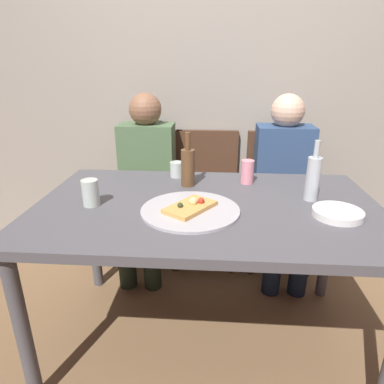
# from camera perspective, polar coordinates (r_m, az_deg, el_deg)

# --- Properties ---
(ground_plane) EXTENTS (8.00, 8.00, 0.00)m
(ground_plane) POSITION_cam_1_polar(r_m,az_deg,el_deg) (1.93, 2.17, -23.10)
(ground_plane) COLOR brown
(back_wall) EXTENTS (6.00, 0.10, 2.60)m
(back_wall) POSITION_cam_1_polar(r_m,az_deg,el_deg) (2.45, 3.57, 19.92)
(back_wall) COLOR gray
(back_wall) RESTS_ON ground_plane
(dining_table) EXTENTS (1.53, 0.92, 0.76)m
(dining_table) POSITION_cam_1_polar(r_m,az_deg,el_deg) (1.54, 2.51, -4.64)
(dining_table) COLOR #4C4C51
(dining_table) RESTS_ON ground_plane
(pizza_tray) EXTENTS (0.42, 0.42, 0.01)m
(pizza_tray) POSITION_cam_1_polar(r_m,az_deg,el_deg) (1.42, -0.29, -3.10)
(pizza_tray) COLOR #ADADB2
(pizza_tray) RESTS_ON dining_table
(pizza_slice_last) EXTENTS (0.23, 0.25, 0.05)m
(pizza_slice_last) POSITION_cam_1_polar(r_m,az_deg,el_deg) (1.42, -0.26, -2.45)
(pizza_slice_last) COLOR tan
(pizza_slice_last) RESTS_ON pizza_tray
(wine_bottle) EXTENTS (0.06, 0.06, 0.28)m
(wine_bottle) POSITION_cam_1_polar(r_m,az_deg,el_deg) (1.61, 19.77, 2.33)
(wine_bottle) COLOR #B2BCC1
(wine_bottle) RESTS_ON dining_table
(beer_bottle) EXTENTS (0.07, 0.07, 0.27)m
(beer_bottle) POSITION_cam_1_polar(r_m,az_deg,el_deg) (1.70, -0.70, 4.36)
(beer_bottle) COLOR brown
(beer_bottle) RESTS_ON dining_table
(tumbler_near) EXTENTS (0.07, 0.07, 0.12)m
(tumbler_near) POSITION_cam_1_polar(r_m,az_deg,el_deg) (1.53, -16.77, -0.12)
(tumbler_near) COLOR #B7C6BC
(tumbler_near) RESTS_ON dining_table
(tumbler_far) EXTENTS (0.07, 0.07, 0.08)m
(tumbler_far) POSITION_cam_1_polar(r_m,az_deg,el_deg) (1.85, -2.62, 3.84)
(tumbler_far) COLOR #B7C6BC
(tumbler_far) RESTS_ON dining_table
(soda_can) EXTENTS (0.07, 0.07, 0.12)m
(soda_can) POSITION_cam_1_polar(r_m,az_deg,el_deg) (1.77, 9.33, 3.39)
(soda_can) COLOR pink
(soda_can) RESTS_ON dining_table
(plate_stack) EXTENTS (0.20, 0.20, 0.03)m
(plate_stack) POSITION_cam_1_polar(r_m,az_deg,el_deg) (1.50, 23.38, -3.30)
(plate_stack) COLOR white
(plate_stack) RESTS_ON dining_table
(chair_left) EXTENTS (0.44, 0.44, 0.90)m
(chair_left) POSITION_cam_1_polar(r_m,az_deg,el_deg) (2.44, -6.98, 0.94)
(chair_left) COLOR #472D1E
(chair_left) RESTS_ON ground_plane
(chair_middle) EXTENTS (0.44, 0.44, 0.90)m
(chair_middle) POSITION_cam_1_polar(r_m,az_deg,el_deg) (2.40, 2.40, 0.71)
(chair_middle) COLOR #472D1E
(chair_middle) RESTS_ON ground_plane
(chair_right) EXTENTS (0.44, 0.44, 0.90)m
(chair_right) POSITION_cam_1_polar(r_m,az_deg,el_deg) (2.44, 14.34, 0.39)
(chair_right) COLOR #472D1E
(chair_right) RESTS_ON ground_plane
(guest_in_sweater) EXTENTS (0.36, 0.56, 1.17)m
(guest_in_sweater) POSITION_cam_1_polar(r_m,az_deg,el_deg) (2.26, -7.83, 2.67)
(guest_in_sweater) COLOR #4C6B47
(guest_in_sweater) RESTS_ON ground_plane
(guest_in_beanie) EXTENTS (0.36, 0.56, 1.17)m
(guest_in_beanie) POSITION_cam_1_polar(r_m,az_deg,el_deg) (2.26, 15.25, 2.08)
(guest_in_beanie) COLOR navy
(guest_in_beanie) RESTS_ON ground_plane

